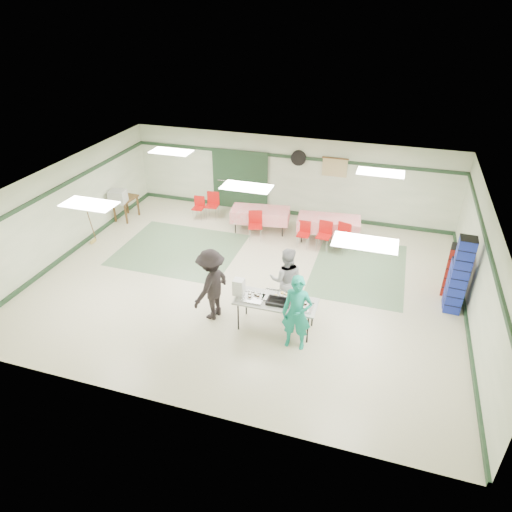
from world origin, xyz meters
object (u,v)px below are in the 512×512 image
(serving_table, at_px, (276,302))
(volunteer_dark, at_px, (211,285))
(volunteer_grey, at_px, (286,279))
(crate_stack_blue_a, at_px, (456,284))
(crate_stack_red, at_px, (455,271))
(dining_table_a, at_px, (329,224))
(crate_stack_blue_b, at_px, (459,276))
(chair_loose_b, at_px, (199,205))
(chair_d, at_px, (255,222))
(office_printer, at_px, (118,197))
(volunteer_teal, at_px, (297,313))
(dining_table_b, at_px, (260,214))
(broom, at_px, (91,223))
(chair_a, at_px, (325,232))
(chair_loose_a, at_px, (213,202))
(chair_c, at_px, (343,234))
(printer_table, at_px, (125,201))
(chair_b, at_px, (304,231))

(serving_table, distance_m, volunteer_dark, 1.55)
(volunteer_grey, bearing_deg, crate_stack_blue_a, -175.70)
(crate_stack_blue_a, xyz_separation_m, crate_stack_red, (0.00, 0.56, 0.04))
(dining_table_a, relative_size, crate_stack_blue_b, 0.99)
(chair_loose_b, distance_m, crate_stack_blue_a, 8.44)
(chair_d, relative_size, office_printer, 1.76)
(volunteer_teal, distance_m, crate_stack_red, 4.57)
(dining_table_b, bearing_deg, broom, -162.01)
(crate_stack_blue_a, height_order, crate_stack_blue_b, crate_stack_blue_b)
(volunteer_teal, height_order, crate_stack_blue_b, crate_stack_blue_b)
(volunteer_teal, relative_size, volunteer_grey, 1.07)
(dining_table_a, height_order, chair_a, chair_a)
(chair_d, distance_m, crate_stack_blue_a, 6.02)
(chair_loose_a, distance_m, crate_stack_blue_a, 8.12)
(chair_loose_b, bearing_deg, chair_c, -12.60)
(dining_table_b, bearing_deg, chair_d, -97.02)
(chair_loose_a, bearing_deg, crate_stack_blue_b, -28.51)
(crate_stack_blue_a, bearing_deg, dining_table_a, 143.81)
(volunteer_dark, relative_size, chair_d, 1.96)
(chair_c, height_order, office_printer, office_printer)
(serving_table, xyz_separation_m, crate_stack_red, (3.91, 2.66, -0.03))
(printer_table, bearing_deg, dining_table_a, 7.10)
(volunteer_dark, distance_m, chair_loose_b, 5.55)
(dining_table_b, relative_size, chair_loose_b, 2.46)
(crate_stack_red, distance_m, office_printer, 10.37)
(chair_a, relative_size, office_printer, 1.69)
(volunteer_teal, bearing_deg, serving_table, 140.65)
(chair_c, bearing_deg, chair_loose_b, -171.61)
(chair_c, height_order, printer_table, chair_c)
(chair_loose_a, distance_m, crate_stack_red, 7.93)
(crate_stack_blue_a, xyz_separation_m, printer_table, (-10.30, 2.07, -0.01))
(crate_stack_blue_b, distance_m, office_printer, 10.47)
(volunteer_grey, relative_size, chair_d, 1.81)
(dining_table_a, bearing_deg, crate_stack_blue_a, -42.34)
(volunteer_teal, relative_size, broom, 1.39)
(chair_d, bearing_deg, crate_stack_red, -31.48)
(chair_a, distance_m, crate_stack_blue_a, 4.04)
(chair_a, height_order, crate_stack_blue_b, crate_stack_blue_b)
(serving_table, height_order, dining_table_a, dining_table_a)
(volunteer_teal, height_order, chair_c, volunteer_teal)
(chair_a, distance_m, chair_loose_b, 4.52)
(chair_b, xyz_separation_m, chair_loose_b, (-3.81, 0.85, -0.01))
(crate_stack_red, bearing_deg, broom, -178.26)
(dining_table_b, bearing_deg, office_printer, -177.76)
(volunteer_teal, xyz_separation_m, dining_table_b, (-2.36, 5.11, -0.31))
(crate_stack_red, distance_m, printer_table, 10.41)
(chair_b, height_order, crate_stack_red, crate_stack_red)
(chair_d, height_order, crate_stack_red, crate_stack_red)
(volunteer_grey, relative_size, printer_table, 1.83)
(chair_a, relative_size, chair_loose_a, 0.97)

